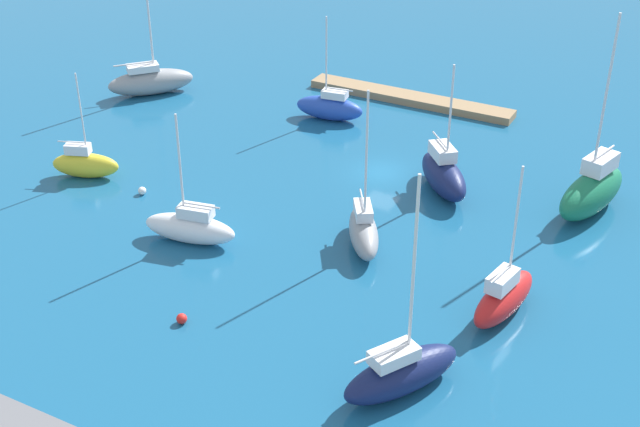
# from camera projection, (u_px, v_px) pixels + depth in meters

# --- Properties ---
(water) EXTENTS (160.00, 160.00, 0.00)m
(water) POSITION_uv_depth(u_px,v_px,m) (382.00, 172.00, 67.74)
(water) COLOR #19567F
(water) RESTS_ON ground
(pier_dock) EXTENTS (19.44, 2.25, 0.68)m
(pier_dock) POSITION_uv_depth(u_px,v_px,m) (410.00, 98.00, 80.00)
(pier_dock) COLOR #997A56
(pier_dock) RESTS_ON ground
(sailboat_gray_lone_north) EXTENTS (4.85, 6.26, 11.26)m
(sailboat_gray_lone_north) POSITION_uv_depth(u_px,v_px,m) (364.00, 230.00, 57.79)
(sailboat_gray_lone_north) COLOR gray
(sailboat_gray_lone_north) RESTS_ON water
(sailboat_red_center_basin) EXTENTS (2.97, 6.53, 9.68)m
(sailboat_red_center_basin) POSITION_uv_depth(u_px,v_px,m) (504.00, 297.00, 51.09)
(sailboat_red_center_basin) COLOR red
(sailboat_red_center_basin) RESTS_ON water
(sailboat_yellow_outer_mooring) EXTENTS (5.41, 3.39, 8.44)m
(sailboat_yellow_outer_mooring) POSITION_uv_depth(u_px,v_px,m) (85.00, 164.00, 66.56)
(sailboat_yellow_outer_mooring) COLOR yellow
(sailboat_yellow_outer_mooring) RESTS_ON water
(sailboat_navy_by_breakwater) EXTENTS (5.47, 7.26, 12.69)m
(sailboat_navy_by_breakwater) POSITION_uv_depth(u_px,v_px,m) (401.00, 372.00, 45.28)
(sailboat_navy_by_breakwater) COLOR #141E4C
(sailboat_navy_by_breakwater) RESTS_ON water
(sailboat_white_along_channel) EXTENTS (6.70, 3.14, 9.27)m
(sailboat_white_along_channel) POSITION_uv_depth(u_px,v_px,m) (190.00, 227.00, 58.32)
(sailboat_white_along_channel) COLOR white
(sailboat_white_along_channel) RESTS_ON water
(sailboat_blue_far_north) EXTENTS (6.26, 2.85, 9.20)m
(sailboat_blue_far_north) POSITION_uv_depth(u_px,v_px,m) (330.00, 107.00, 76.12)
(sailboat_blue_far_north) COLOR #2347B2
(sailboat_blue_far_north) RESTS_ON water
(sailboat_green_far_south) EXTENTS (4.45, 8.22, 14.61)m
(sailboat_green_far_south) POSITION_uv_depth(u_px,v_px,m) (592.00, 190.00, 61.51)
(sailboat_green_far_south) COLOR #19724C
(sailboat_green_far_south) RESTS_ON water
(sailboat_gray_inner_mooring) EXTENTS (7.10, 7.57, 12.37)m
(sailboat_gray_inner_mooring) POSITION_uv_depth(u_px,v_px,m) (151.00, 81.00, 81.17)
(sailboat_gray_inner_mooring) COLOR gray
(sailboat_gray_inner_mooring) RESTS_ON water
(sailboat_navy_near_pier) EXTENTS (6.29, 6.71, 10.04)m
(sailboat_navy_near_pier) POSITION_uv_depth(u_px,v_px,m) (444.00, 174.00, 64.45)
(sailboat_navy_near_pier) COLOR #141E4C
(sailboat_navy_near_pier) RESTS_ON water
(mooring_buoy_red) EXTENTS (0.64, 0.64, 0.64)m
(mooring_buoy_red) POSITION_uv_depth(u_px,v_px,m) (182.00, 319.00, 50.80)
(mooring_buoy_red) COLOR red
(mooring_buoy_red) RESTS_ON water
(mooring_buoy_white) EXTENTS (0.60, 0.60, 0.60)m
(mooring_buoy_white) POSITION_uv_depth(u_px,v_px,m) (142.00, 191.00, 64.51)
(mooring_buoy_white) COLOR white
(mooring_buoy_white) RESTS_ON water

